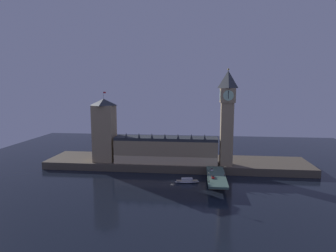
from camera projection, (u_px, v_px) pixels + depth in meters
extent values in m
plane|color=black|center=(172.00, 181.00, 202.98)|extent=(400.00, 400.00, 0.00)
cube|color=brown|center=(176.00, 163.00, 241.00)|extent=(220.00, 42.00, 6.06)
cube|color=tan|center=(166.00, 151.00, 230.34)|extent=(83.27, 17.08, 18.79)
cube|color=beige|center=(165.00, 161.00, 222.62)|extent=(83.27, 0.20, 6.77)
cube|color=#2D3338|center=(166.00, 138.00, 228.91)|extent=(83.27, 15.71, 2.40)
cone|color=#2D3338|center=(126.00, 135.00, 224.67)|extent=(2.40, 2.40, 4.13)
cone|color=#2D3338|center=(139.00, 136.00, 223.55)|extent=(2.40, 2.40, 4.13)
cone|color=#2D3338|center=(152.00, 136.00, 222.44)|extent=(2.40, 2.40, 4.13)
cone|color=#2D3338|center=(165.00, 136.00, 221.32)|extent=(2.40, 2.40, 4.13)
cone|color=#2D3338|center=(178.00, 136.00, 220.21)|extent=(2.40, 2.40, 4.13)
cone|color=#2D3338|center=(191.00, 137.00, 219.09)|extent=(2.40, 2.40, 4.13)
cone|color=#2D3338|center=(205.00, 137.00, 217.98)|extent=(2.40, 2.40, 4.13)
cube|color=tan|center=(227.00, 134.00, 220.35)|extent=(9.55, 9.55, 49.79)
cube|color=tan|center=(228.00, 95.00, 216.26)|extent=(11.27, 11.27, 11.03)
cylinder|color=#B7E5B7|center=(228.00, 95.00, 210.59)|extent=(7.96, 0.25, 7.96)
cylinder|color=#B7E5B7|center=(227.00, 95.00, 221.93)|extent=(7.96, 0.25, 7.96)
cylinder|color=#B7E5B7|center=(235.00, 95.00, 215.64)|extent=(0.25, 7.96, 7.96)
cylinder|color=#B7E5B7|center=(220.00, 95.00, 216.88)|extent=(0.25, 7.96, 7.96)
cube|color=black|center=(228.00, 95.00, 210.33)|extent=(0.36, 0.10, 5.97)
pyramid|color=#2D3338|center=(228.00, 79.00, 214.62)|extent=(11.27, 11.27, 13.40)
sphere|color=gold|center=(228.00, 69.00, 213.61)|extent=(1.60, 1.60, 1.60)
cube|color=tan|center=(105.00, 133.00, 234.74)|extent=(16.54, 16.54, 46.67)
pyramid|color=#2D3338|center=(104.00, 102.00, 231.23)|extent=(16.87, 16.87, 5.44)
cylinder|color=#99999E|center=(103.00, 95.00, 230.46)|extent=(0.24, 0.24, 6.00)
cube|color=red|center=(105.00, 93.00, 230.06)|extent=(2.00, 0.08, 1.20)
cube|color=#476656|center=(216.00, 177.00, 193.86)|extent=(12.49, 46.00, 1.40)
cube|color=brown|center=(217.00, 185.00, 186.77)|extent=(10.62, 3.20, 5.52)
cube|color=brown|center=(216.00, 178.00, 201.88)|extent=(10.62, 3.20, 5.52)
cube|color=silver|center=(212.00, 170.00, 205.67)|extent=(1.90, 4.35, 0.76)
cube|color=black|center=(212.00, 169.00, 205.58)|extent=(1.56, 1.96, 0.45)
cylinder|color=black|center=(210.00, 169.00, 207.12)|extent=(0.22, 0.64, 0.64)
cylinder|color=black|center=(213.00, 170.00, 206.93)|extent=(0.22, 0.64, 0.64)
cylinder|color=black|center=(210.00, 171.00, 204.47)|extent=(0.22, 0.64, 0.64)
cylinder|color=black|center=(213.00, 171.00, 204.27)|extent=(0.22, 0.64, 0.64)
cube|color=red|center=(213.00, 177.00, 188.31)|extent=(1.74, 4.62, 0.73)
cube|color=black|center=(213.00, 176.00, 188.23)|extent=(1.43, 2.08, 0.45)
cylinder|color=black|center=(212.00, 177.00, 189.84)|extent=(0.22, 0.64, 0.64)
cylinder|color=black|center=(214.00, 177.00, 189.66)|extent=(0.22, 0.64, 0.64)
cylinder|color=black|center=(212.00, 178.00, 187.01)|extent=(0.22, 0.64, 0.64)
cylinder|color=black|center=(214.00, 178.00, 186.84)|extent=(0.22, 0.64, 0.64)
cylinder|color=black|center=(209.00, 182.00, 178.86)|extent=(0.28, 0.28, 0.88)
cylinder|color=brown|center=(209.00, 181.00, 178.75)|extent=(0.38, 0.38, 0.73)
sphere|color=tan|center=(209.00, 180.00, 178.69)|extent=(0.24, 0.24, 0.24)
cylinder|color=black|center=(225.00, 175.00, 192.84)|extent=(0.28, 0.28, 0.75)
cylinder|color=maroon|center=(225.00, 174.00, 192.75)|extent=(0.38, 0.38, 0.62)
sphere|color=tan|center=(225.00, 174.00, 192.69)|extent=(0.20, 0.20, 0.20)
cylinder|color=black|center=(208.00, 171.00, 203.45)|extent=(0.28, 0.28, 0.75)
cylinder|color=#47384C|center=(208.00, 170.00, 203.36)|extent=(0.38, 0.38, 0.62)
sphere|color=tan|center=(208.00, 169.00, 203.30)|extent=(0.20, 0.20, 0.20)
cylinder|color=#2D3333|center=(209.00, 182.00, 179.86)|extent=(0.56, 0.56, 0.50)
cylinder|color=#2D3333|center=(209.00, 178.00, 179.47)|extent=(0.18, 0.18, 5.26)
sphere|color=#F9E5A3|center=(209.00, 173.00, 179.05)|extent=(0.60, 0.60, 0.60)
sphere|color=#F9E5A3|center=(208.00, 173.00, 179.14)|extent=(0.44, 0.44, 0.44)
sphere|color=#F9E5A3|center=(209.00, 173.00, 179.04)|extent=(0.44, 0.44, 0.44)
cylinder|color=#2D3333|center=(225.00, 175.00, 193.10)|extent=(0.56, 0.56, 0.50)
cylinder|color=#2D3333|center=(225.00, 171.00, 192.69)|extent=(0.18, 0.18, 5.58)
sphere|color=#F9E5A3|center=(225.00, 166.00, 192.24)|extent=(0.60, 0.60, 0.60)
sphere|color=#F9E5A3|center=(225.00, 167.00, 192.34)|extent=(0.44, 0.44, 0.44)
sphere|color=#F9E5A3|center=(226.00, 167.00, 192.24)|extent=(0.44, 0.44, 0.44)
ellipsoid|color=white|center=(187.00, 182.00, 199.43)|extent=(17.65, 6.15, 1.76)
cube|color=tan|center=(187.00, 181.00, 199.33)|extent=(15.49, 5.12, 0.24)
cube|color=silver|center=(187.00, 179.00, 199.19)|extent=(8.03, 3.39, 1.76)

